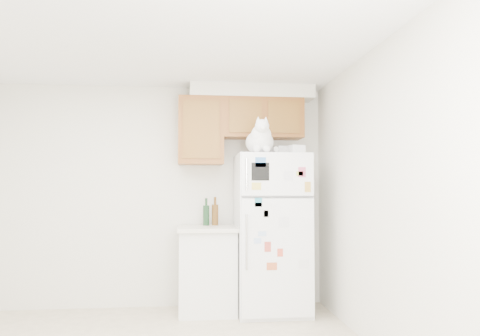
{
  "coord_description": "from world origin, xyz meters",
  "views": [
    {
      "loc": [
        0.36,
        -3.41,
        1.32
      ],
      "look_at": [
        0.91,
        1.55,
        1.55
      ],
      "focal_mm": 35.0,
      "sensor_mm": 36.0,
      "label": 1
    }
  ],
  "objects": [
    {
      "name": "room_shell",
      "position": [
        0.12,
        0.24,
        1.67
      ],
      "size": [
        3.84,
        4.04,
        2.52
      ],
      "color": "silver",
      "rests_on": "ground_plane"
    },
    {
      "name": "bottle_green",
      "position": [
        0.56,
        1.83,
        1.07
      ],
      "size": [
        0.07,
        0.07,
        0.3
      ],
      "primitive_type": null,
      "color": "#19381E",
      "rests_on": "base_counter"
    },
    {
      "name": "storage_box_back",
      "position": [
        1.42,
        1.68,
        1.75
      ],
      "size": [
        0.2,
        0.16,
        0.1
      ],
      "primitive_type": "cube",
      "rotation": [
        0.0,
        0.0,
        0.19
      ],
      "color": "white",
      "rests_on": "refrigerator"
    },
    {
      "name": "cat",
      "position": [
        1.11,
        1.43,
        1.84
      ],
      "size": [
        0.36,
        0.53,
        0.37
      ],
      "color": "white",
      "rests_on": "refrigerator"
    },
    {
      "name": "bottle_amber",
      "position": [
        0.66,
        1.84,
        1.08
      ],
      "size": [
        0.07,
        0.07,
        0.32
      ],
      "primitive_type": null,
      "color": "#593814",
      "rests_on": "base_counter"
    },
    {
      "name": "refrigerator",
      "position": [
        1.26,
        1.61,
        0.85
      ],
      "size": [
        0.76,
        0.78,
        1.7
      ],
      "color": "white",
      "rests_on": "ground_plane"
    },
    {
      "name": "storage_box_front",
      "position": [
        1.51,
        1.44,
        1.74
      ],
      "size": [
        0.17,
        0.14,
        0.09
      ],
      "primitive_type": "cube",
      "rotation": [
        0.0,
        0.0,
        0.25
      ],
      "color": "white",
      "rests_on": "refrigerator"
    },
    {
      "name": "base_counter",
      "position": [
        0.57,
        1.68,
        0.46
      ],
      "size": [
        0.64,
        0.64,
        0.92
      ],
      "color": "white",
      "rests_on": "ground_plane"
    }
  ]
}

